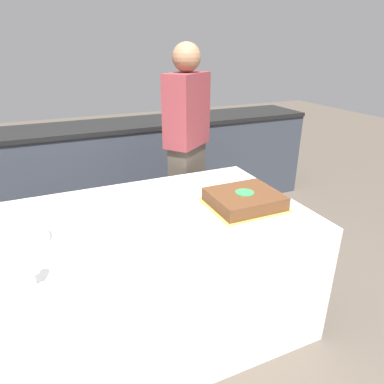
{
  "coord_description": "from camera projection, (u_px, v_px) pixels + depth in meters",
  "views": [
    {
      "loc": [
        -0.42,
        -1.6,
        1.6
      ],
      "look_at": [
        0.29,
        0.0,
        0.84
      ],
      "focal_mm": 32.0,
      "sensor_mm": 36.0,
      "label": 1
    }
  ],
  "objects": [
    {
      "name": "ground_plane",
      "position": [
        150.0,
        323.0,
        2.13
      ],
      "size": [
        14.0,
        14.0,
        0.0
      ],
      "primitive_type": "plane",
      "color": "brown"
    },
    {
      "name": "back_counter",
      "position": [
        98.0,
        173.0,
        3.29
      ],
      "size": [
        4.4,
        0.58,
        0.92
      ],
      "color": "#333842",
      "rests_on": "ground_plane"
    },
    {
      "name": "dining_table",
      "position": [
        147.0,
        274.0,
        1.98
      ],
      "size": [
        1.78,
        1.06,
        0.74
      ],
      "color": "silver",
      "rests_on": "ground_plane"
    },
    {
      "name": "cake",
      "position": [
        244.0,
        199.0,
        1.96
      ],
      "size": [
        0.42,
        0.38,
        0.08
      ],
      "color": "gold",
      "rests_on": "dining_table"
    },
    {
      "name": "plate_stack",
      "position": [
        22.0,
        237.0,
        1.57
      ],
      "size": [
        0.23,
        0.23,
        0.09
      ],
      "color": "white",
      "rests_on": "dining_table"
    },
    {
      "name": "wine_glass",
      "position": [
        31.0,
        264.0,
        1.27
      ],
      "size": [
        0.06,
        0.06,
        0.15
      ],
      "color": "white",
      "rests_on": "dining_table"
    },
    {
      "name": "side_plate_near_cake",
      "position": [
        217.0,
        187.0,
        2.22
      ],
      "size": [
        0.18,
        0.18,
        0.0
      ],
      "color": "white",
      "rests_on": "dining_table"
    },
    {
      "name": "person_cutting_cake",
      "position": [
        187.0,
        151.0,
        2.64
      ],
      "size": [
        0.42,
        0.39,
        1.62
      ],
      "rotation": [
        0.0,
        0.0,
        -2.49
      ],
      "color": "#4C4238",
      "rests_on": "ground_plane"
    }
  ]
}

